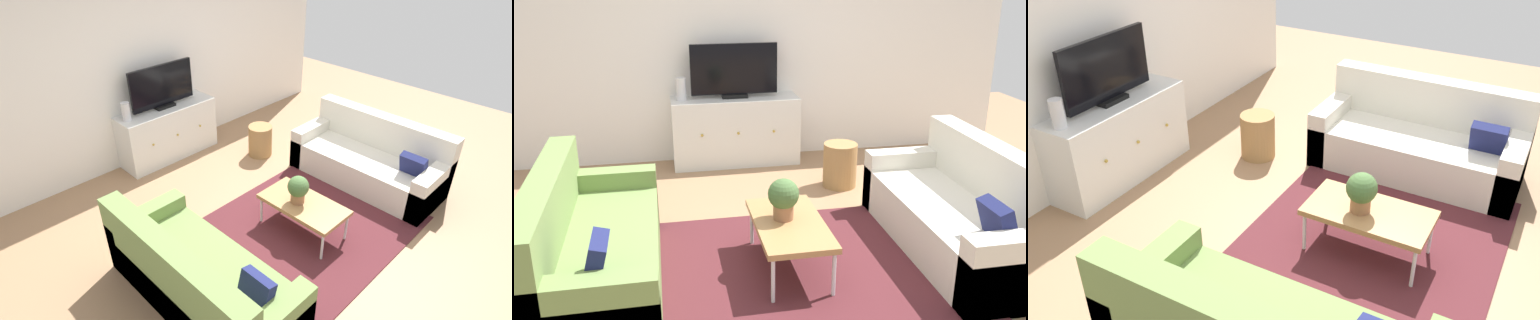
% 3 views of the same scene
% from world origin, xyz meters
% --- Properties ---
extents(ground_plane, '(10.00, 10.00, 0.00)m').
position_xyz_m(ground_plane, '(0.00, 0.00, 0.00)').
color(ground_plane, '#997251').
extents(wall_back, '(6.40, 0.12, 2.70)m').
position_xyz_m(wall_back, '(0.00, 2.55, 1.35)').
color(wall_back, white).
rests_on(wall_back, ground_plane).
extents(area_rug, '(2.50, 1.90, 0.01)m').
position_xyz_m(area_rug, '(0.00, -0.15, 0.01)').
color(area_rug, '#4C1E23').
rests_on(area_rug, ground_plane).
extents(couch_right_side, '(0.82, 1.90, 0.84)m').
position_xyz_m(couch_right_side, '(1.44, -0.10, 0.28)').
color(couch_right_side, beige).
rests_on(couch_right_side, ground_plane).
extents(coffee_table, '(0.50, 0.93, 0.39)m').
position_xyz_m(coffee_table, '(0.00, -0.15, 0.35)').
color(coffee_table, '#A37547').
rests_on(coffee_table, ground_plane).
extents(potted_plant, '(0.23, 0.23, 0.31)m').
position_xyz_m(potted_plant, '(-0.03, -0.09, 0.56)').
color(potted_plant, '#936042').
rests_on(potted_plant, coffee_table).
extents(tv_console, '(1.40, 0.47, 0.75)m').
position_xyz_m(tv_console, '(-0.06, 2.27, 0.38)').
color(tv_console, silver).
rests_on(tv_console, ground_plane).
extents(flat_screen_tv, '(0.95, 0.16, 0.59)m').
position_xyz_m(flat_screen_tv, '(-0.06, 2.29, 1.05)').
color(flat_screen_tv, black).
rests_on(flat_screen_tv, tv_console).
extents(glass_vase, '(0.11, 0.11, 0.25)m').
position_xyz_m(glass_vase, '(-0.64, 2.27, 0.88)').
color(glass_vase, silver).
rests_on(glass_vase, tv_console).
extents(wicker_basket, '(0.34, 0.34, 0.45)m').
position_xyz_m(wicker_basket, '(0.88, 1.36, 0.22)').
color(wicker_basket, '#9E7547').
rests_on(wicker_basket, ground_plane).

